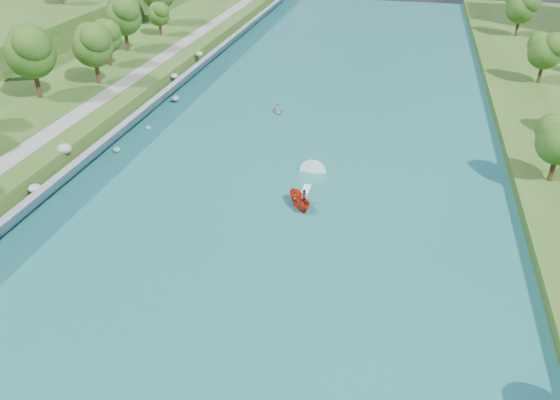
# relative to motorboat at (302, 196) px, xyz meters

# --- Properties ---
(ground) EXTENTS (260.00, 260.00, 0.00)m
(ground) POSITION_rel_motorboat_xyz_m (-2.85, -13.50, -0.82)
(ground) COLOR #2D5119
(ground) RESTS_ON ground
(river_water) EXTENTS (55.00, 240.00, 0.10)m
(river_water) POSITION_rel_motorboat_xyz_m (-2.85, 6.50, -0.77)
(river_water) COLOR #1A5C63
(river_water) RESTS_ON ground
(ridge_west) EXTENTS (60.00, 120.00, 9.00)m
(ridge_west) POSITION_rel_motorboat_xyz_m (-85.35, 81.50, 3.68)
(ridge_west) COLOR #2D5119
(ridge_west) RESTS_ON ground
(riprap_bank) EXTENTS (4.96, 236.00, 4.68)m
(riprap_bank) POSITION_rel_motorboat_xyz_m (-28.71, 5.59, 1.00)
(riprap_bank) COLOR slate
(riprap_bank) RESTS_ON ground
(riverside_path) EXTENTS (3.00, 200.00, 0.10)m
(riverside_path) POSITION_rel_motorboat_xyz_m (-35.35, 6.50, 2.73)
(riverside_path) COLOR gray
(riverside_path) RESTS_ON berm_west
(motorboat) EXTENTS (3.70, 19.01, 2.09)m
(motorboat) POSITION_rel_motorboat_xyz_m (0.00, 0.00, 0.00)
(motorboat) COLOR #B4220E
(motorboat) RESTS_ON river_water
(raft) EXTENTS (2.78, 3.21, 1.47)m
(raft) POSITION_rel_motorboat_xyz_m (-9.42, 26.92, -0.39)
(raft) COLOR gray
(raft) RESTS_ON river_water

